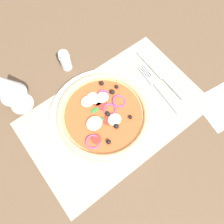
{
  "coord_description": "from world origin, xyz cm",
  "views": [
    {
      "loc": [
        -14.82,
        -18.04,
        58.03
      ],
      "look_at": [
        -0.97,
        0.0,
        2.88
      ],
      "focal_mm": 35.65,
      "sensor_mm": 36.0,
      "label": 1
    }
  ],
  "objects": [
    {
      "name": "wine_glass",
      "position": [
        -19.1,
        18.56,
        10.08
      ],
      "size": [
        7.2,
        7.2,
        14.9
      ],
      "color": "silver",
      "rests_on": "ground_plane"
    },
    {
      "name": "pizza",
      "position": [
        -3.21,
        0.92,
        2.98
      ],
      "size": [
        25.38,
        25.38,
        2.69
      ],
      "color": "tan",
      "rests_on": "plate"
    },
    {
      "name": "knife",
      "position": [
        18.71,
        1.89,
        0.65
      ],
      "size": [
        2.34,
        20.04,
        0.62
      ],
      "rotation": [
        0.0,
        0.0,
        1.54
      ],
      "color": "#B2B5BA",
      "rests_on": "placemat"
    },
    {
      "name": "placemat",
      "position": [
        0.0,
        0.0,
        0.2
      ],
      "size": [
        49.59,
        30.63,
        0.4
      ],
      "primitive_type": "cube",
      "color": "gray",
      "rests_on": "ground_plane"
    },
    {
      "name": "napkin",
      "position": [
        25.91,
        -16.83,
        0.18
      ],
      "size": [
        14.39,
        13.31,
        0.36
      ],
      "primitive_type": "cube",
      "rotation": [
        0.0,
        0.0,
        -0.15
      ],
      "color": "white",
      "rests_on": "ground_plane"
    },
    {
      "name": "plate",
      "position": [
        -3.22,
        0.85,
        1.14
      ],
      "size": [
        29.76,
        29.76,
        1.48
      ],
      "primitive_type": "cylinder",
      "color": "white",
      "rests_on": "placemat"
    },
    {
      "name": "pepper_shaker",
      "position": [
        -1.99,
        21.3,
        3.25
      ],
      "size": [
        3.2,
        3.2,
        6.7
      ],
      "color": "silver",
      "rests_on": "ground_plane"
    },
    {
      "name": "fork",
      "position": [
        15.06,
        -0.77,
        0.62
      ],
      "size": [
        3.16,
        18.06,
        0.44
      ],
      "rotation": [
        0.0,
        0.0,
        1.48
      ],
      "color": "#B2B5BA",
      "rests_on": "placemat"
    },
    {
      "name": "ground_plane",
      "position": [
        0.0,
        0.0,
        -1.2
      ],
      "size": [
        190.0,
        140.0,
        2.4
      ],
      "primitive_type": "cube",
      "color": "brown"
    }
  ]
}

